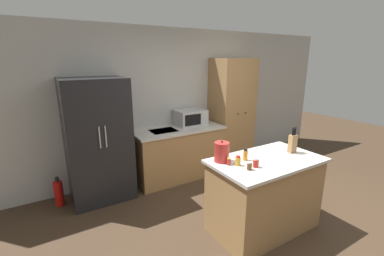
% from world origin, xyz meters
% --- Properties ---
extents(ground_plane, '(14.00, 14.00, 0.00)m').
position_xyz_m(ground_plane, '(0.00, 0.00, 0.00)').
color(ground_plane, '#423021').
extents(wall_back, '(7.20, 0.06, 2.60)m').
position_xyz_m(wall_back, '(0.00, 2.33, 1.30)').
color(wall_back, '#B2B2AD').
rests_on(wall_back, ground_plane).
extents(refrigerator, '(0.88, 0.71, 1.82)m').
position_xyz_m(refrigerator, '(-1.61, 1.96, 0.91)').
color(refrigerator, black).
rests_on(refrigerator, ground_plane).
extents(back_counter, '(1.60, 0.69, 0.90)m').
position_xyz_m(back_counter, '(-0.26, 1.97, 0.45)').
color(back_counter, '#9E7547').
rests_on(back_counter, ground_plane).
extents(pantry_cabinet, '(0.76, 0.60, 2.09)m').
position_xyz_m(pantry_cabinet, '(0.96, 2.01, 1.04)').
color(pantry_cabinet, '#9E7547').
rests_on(pantry_cabinet, ground_plane).
extents(kitchen_island, '(1.35, 0.78, 0.92)m').
position_xyz_m(kitchen_island, '(-0.06, 0.12, 0.46)').
color(kitchen_island, '#9E7547').
rests_on(kitchen_island, ground_plane).
extents(microwave, '(0.53, 0.40, 0.28)m').
position_xyz_m(microwave, '(0.05, 2.08, 1.04)').
color(microwave, '#B2B5B7').
rests_on(microwave, back_counter).
extents(knife_block, '(0.10, 0.06, 0.33)m').
position_xyz_m(knife_block, '(0.38, 0.13, 1.05)').
color(knife_block, '#9E7547').
rests_on(knife_block, kitchen_island).
extents(spice_bottle_tall_dark, '(0.04, 0.04, 0.09)m').
position_xyz_m(spice_bottle_tall_dark, '(-0.56, 0.23, 0.96)').
color(spice_bottle_tall_dark, '#B2281E').
rests_on(spice_bottle_tall_dark, kitchen_island).
extents(spice_bottle_short_red, '(0.06, 0.06, 0.10)m').
position_xyz_m(spice_bottle_short_red, '(-0.34, 0.03, 0.97)').
color(spice_bottle_short_red, '#B2281E').
rests_on(spice_bottle_short_red, kitchen_island).
extents(spice_bottle_amber_oil, '(0.05, 0.05, 0.09)m').
position_xyz_m(spice_bottle_amber_oil, '(-0.45, 0.01, 0.97)').
color(spice_bottle_amber_oil, '#563319').
rests_on(spice_bottle_amber_oil, kitchen_island).
extents(spice_bottle_green_herb, '(0.06, 0.06, 0.11)m').
position_xyz_m(spice_bottle_green_herb, '(-0.47, 0.17, 0.98)').
color(spice_bottle_green_herb, gold).
rests_on(spice_bottle_green_herb, kitchen_island).
extents(spice_bottle_pale_salt, '(0.05, 0.05, 0.14)m').
position_xyz_m(spice_bottle_pale_salt, '(-0.30, 0.24, 0.99)').
color(spice_bottle_pale_salt, orange).
rests_on(spice_bottle_pale_salt, kitchen_island).
extents(kettle, '(0.17, 0.17, 0.25)m').
position_xyz_m(kettle, '(-0.56, 0.35, 1.04)').
color(kettle, '#B72D28').
rests_on(kettle, kitchen_island).
extents(fire_extinguisher, '(0.12, 0.12, 0.44)m').
position_xyz_m(fire_extinguisher, '(-2.21, 2.02, 0.20)').
color(fire_extinguisher, red).
rests_on(fire_extinguisher, ground_plane).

